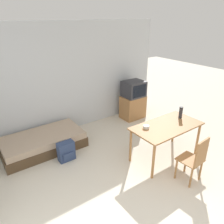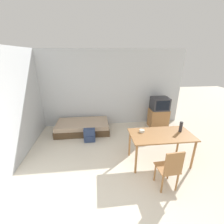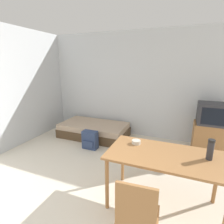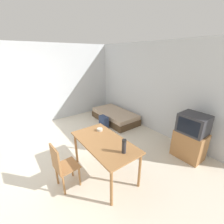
% 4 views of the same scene
% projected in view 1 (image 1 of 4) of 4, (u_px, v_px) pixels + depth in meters
% --- Properties ---
extents(wall_back, '(5.57, 0.06, 2.70)m').
position_uv_depth(wall_back, '(64.00, 80.00, 5.32)').
color(wall_back, silver).
rests_on(wall_back, ground_plane).
extents(daybed, '(1.78, 0.95, 0.36)m').
position_uv_depth(daybed, '(43.00, 142.00, 4.90)').
color(daybed, '#4C3823').
rests_on(daybed, ground_plane).
extents(tv, '(0.66, 0.50, 1.11)m').
position_uv_depth(tv, '(133.00, 100.00, 6.29)').
color(tv, '#9E6B3D').
rests_on(tv, ground_plane).
extents(dining_table, '(1.45, 0.76, 0.77)m').
position_uv_depth(dining_table, '(167.00, 129.00, 4.42)').
color(dining_table, '#9E6B3D').
rests_on(dining_table, ground_plane).
extents(wooden_chair, '(0.42, 0.42, 0.92)m').
position_uv_depth(wooden_chair, '(195.00, 158.00, 3.81)').
color(wooden_chair, '#9E6B3D').
rests_on(wooden_chair, ground_plane).
extents(thermos_flask, '(0.08, 0.08, 0.25)m').
position_uv_depth(thermos_flask, '(181.00, 112.00, 4.64)').
color(thermos_flask, '#2D2D33').
rests_on(thermos_flask, dining_table).
extents(mate_bowl, '(0.13, 0.13, 0.05)m').
position_uv_depth(mate_bowl, '(146.00, 127.00, 4.27)').
color(mate_bowl, beige).
rests_on(mate_bowl, dining_table).
extents(backpack, '(0.34, 0.21, 0.42)m').
position_uv_depth(backpack, '(66.00, 151.00, 4.53)').
color(backpack, navy).
rests_on(backpack, ground_plane).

